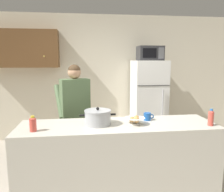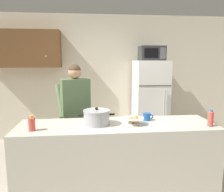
{
  "view_description": "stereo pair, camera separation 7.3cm",
  "coord_description": "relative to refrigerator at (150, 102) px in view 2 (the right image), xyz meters",
  "views": [
    {
      "loc": [
        -0.4,
        -2.54,
        1.67
      ],
      "look_at": [
        0.0,
        0.55,
        1.17
      ],
      "focal_mm": 36.08,
      "sensor_mm": 36.0,
      "label": 1
    },
    {
      "loc": [
        -0.33,
        -2.55,
        1.67
      ],
      "look_at": [
        0.0,
        0.55,
        1.17
      ],
      "focal_mm": 36.08,
      "sensor_mm": 36.0,
      "label": 2
    }
  ],
  "objects": [
    {
      "name": "bottle_mid_counter",
      "position": [
        -1.86,
        -2.0,
        0.17
      ],
      "size": [
        0.07,
        0.07,
        0.17
      ],
      "color": "#D84C3F",
      "rests_on": "kitchen_island"
    },
    {
      "name": "kitchen_island",
      "position": [
        -0.92,
        -1.85,
        -0.37
      ],
      "size": [
        2.33,
        0.68,
        0.92
      ],
      "primitive_type": "cube",
      "color": "beige",
      "rests_on": "ground"
    },
    {
      "name": "bottle_near_edge",
      "position": [
        0.13,
        -2.04,
        0.19
      ],
      "size": [
        0.06,
        0.06,
        0.2
      ],
      "color": "#D84C3F",
      "rests_on": "kitchen_island"
    },
    {
      "name": "cooking_pot",
      "position": [
        -1.16,
        -1.84,
        0.18
      ],
      "size": [
        0.42,
        0.31,
        0.21
      ],
      "color": "#ADAFB5",
      "rests_on": "kitchen_island"
    },
    {
      "name": "refrigerator",
      "position": [
        0.0,
        0.0,
        0.0
      ],
      "size": [
        0.64,
        0.68,
        1.66
      ],
      "color": "white",
      "rests_on": "ground"
    },
    {
      "name": "back_wall_unit",
      "position": [
        -1.18,
        0.41,
        0.56
      ],
      "size": [
        6.0,
        0.48,
        2.6
      ],
      "color": "beige",
      "rests_on": "ground"
    },
    {
      "name": "bread_bowl",
      "position": [
        -0.73,
        -1.89,
        0.14
      ],
      "size": [
        0.24,
        0.24,
        0.1
      ],
      "color": "white",
      "rests_on": "kitchen_island"
    },
    {
      "name": "coffee_mug",
      "position": [
        -0.53,
        -1.72,
        0.14
      ],
      "size": [
        0.13,
        0.09,
        0.1
      ],
      "color": "#1E59B2",
      "rests_on": "kitchen_island"
    },
    {
      "name": "microwave",
      "position": [
        0.0,
        -0.02,
        0.97
      ],
      "size": [
        0.48,
        0.37,
        0.28
      ],
      "color": "#2D2D30",
      "rests_on": "refrigerator"
    },
    {
      "name": "person_near_pot",
      "position": [
        -1.45,
        -1.12,
        0.17
      ],
      "size": [
        0.58,
        0.52,
        1.61
      ],
      "color": "#726656",
      "rests_on": "ground"
    }
  ]
}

